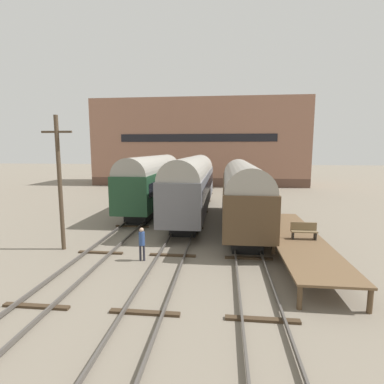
# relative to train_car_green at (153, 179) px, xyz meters

# --- Properties ---
(ground_plane) EXTENTS (200.00, 200.00, 0.00)m
(ground_plane) POSITION_rel_train_car_green_xyz_m (4.21, -9.93, -3.04)
(ground_plane) COLOR slate
(track_left) EXTENTS (2.60, 60.00, 0.26)m
(track_left) POSITION_rel_train_car_green_xyz_m (0.00, -9.93, -2.89)
(track_left) COLOR #4C4742
(track_left) RESTS_ON ground
(track_middle) EXTENTS (2.60, 60.00, 0.26)m
(track_middle) POSITION_rel_train_car_green_xyz_m (4.21, -9.93, -2.89)
(track_middle) COLOR #4C4742
(track_middle) RESTS_ON ground
(track_right) EXTENTS (2.60, 60.00, 0.26)m
(track_right) POSITION_rel_train_car_green_xyz_m (8.41, -9.93, -2.89)
(track_right) COLOR #4C4742
(track_right) RESTS_ON ground
(train_car_green) EXTENTS (2.92, 15.73, 5.32)m
(train_car_green) POSITION_rel_train_car_green_xyz_m (0.00, 0.00, 0.00)
(train_car_green) COLOR black
(train_car_green) RESTS_ON ground
(train_car_brown) EXTENTS (2.96, 15.20, 4.99)m
(train_car_brown) POSITION_rel_train_car_green_xyz_m (8.41, -6.12, -0.21)
(train_car_brown) COLOR black
(train_car_brown) RESTS_ON ground
(train_car_grey) EXTENTS (2.97, 18.02, 5.32)m
(train_car_grey) POSITION_rel_train_car_green_xyz_m (4.21, -2.22, -0.00)
(train_car_grey) COLOR black
(train_car_grey) RESTS_ON ground
(station_platform) EXTENTS (2.79, 12.47, 1.03)m
(station_platform) POSITION_rel_train_car_green_xyz_m (11.12, -11.90, -2.09)
(station_platform) COLOR brown
(station_platform) RESTS_ON ground
(bench) EXTENTS (1.40, 0.40, 0.91)m
(bench) POSITION_rel_train_car_green_xyz_m (11.43, -12.24, -1.52)
(bench) COLOR brown
(bench) RESTS_ON station_platform
(person_worker) EXTENTS (0.32, 0.32, 1.82)m
(person_worker) POSITION_rel_train_car_green_xyz_m (2.69, -13.78, -1.93)
(person_worker) COLOR #282833
(person_worker) RESTS_ON ground
(utility_pole) EXTENTS (1.80, 0.24, 7.87)m
(utility_pole) POSITION_rel_train_car_green_xyz_m (-2.51, -12.45, 1.06)
(utility_pole) COLOR #473828
(utility_pole) RESTS_ON ground
(warehouse_building) EXTENTS (35.15, 10.46, 14.06)m
(warehouse_building) POSITION_rel_train_car_green_xyz_m (2.74, 23.81, 3.99)
(warehouse_building) COLOR brown
(warehouse_building) RESTS_ON ground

